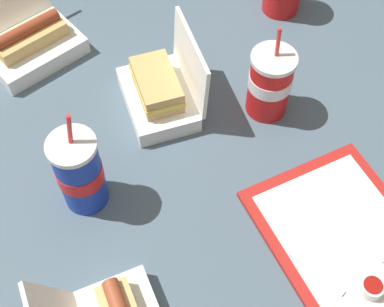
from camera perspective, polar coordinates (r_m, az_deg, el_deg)
name	(u,v)px	position (r m, az deg, el deg)	size (l,w,h in m)	color
ground_plane	(183,174)	(1.04, -0.97, -2.16)	(3.20, 3.20, 0.00)	#4C6070
food_tray	(351,248)	(1.00, 16.63, -9.61)	(0.39, 0.28, 0.01)	red
ketchup_cup	(371,287)	(0.96, 18.59, -13.39)	(0.04, 0.04, 0.02)	white
plastic_fork	(316,273)	(0.95, 13.13, -12.26)	(0.11, 0.01, 0.01)	white
clamshell_hotdog_left	(28,39)	(1.27, -17.07, 11.58)	(0.27, 0.26, 0.17)	white
clamshell_sandwich_front	(161,91)	(1.11, -3.32, 6.70)	(0.20, 0.16, 0.17)	white
soda_cup_corner	(80,172)	(0.96, -11.90, -1.96)	(0.09, 0.09, 0.23)	#1938B7
soda_cup_back	(270,83)	(1.09, 8.31, 7.47)	(0.09, 0.09, 0.21)	red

